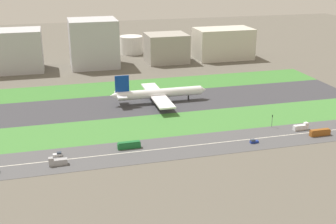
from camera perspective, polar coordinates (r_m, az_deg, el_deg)
ground_plane at (r=287.63m, az=-2.44°, el=1.17°), size 800.00×800.00×0.00m
runway at (r=287.61m, az=-2.44°, el=1.18°), size 280.00×46.00×0.10m
grass_median_north at (r=325.99m, az=-4.02°, el=3.36°), size 280.00×36.00×0.10m
grass_median_south at (r=250.07m, az=-0.38°, el=-1.68°), size 280.00×36.00×0.10m
highway at (r=221.61m, az=1.72°, el=-4.56°), size 280.00×28.00×0.10m
highway_centerline at (r=221.59m, az=1.72°, el=-4.55°), size 266.00×0.50×0.01m
airliner at (r=286.93m, az=-1.37°, el=2.44°), size 65.00×56.00×19.70m
bus_1 at (r=248.30m, az=19.21°, el=-2.54°), size 11.60×2.50×3.50m
car_1 at (r=217.90m, az=-14.15°, el=-5.37°), size 4.40×1.80×2.00m
truck_1 at (r=208.51m, az=-14.22°, el=-6.32°), size 8.40×2.50×4.00m
car_2 at (r=229.97m, az=11.14°, el=-3.78°), size 4.40×1.80×2.00m
bus_0 at (r=220.00m, az=-5.11°, el=-4.32°), size 11.60×2.50×3.50m
truck_2 at (r=253.28m, az=16.97°, el=-1.89°), size 8.40×2.50×4.00m
traffic_light at (r=252.10m, az=13.43°, el=-1.02°), size 0.36×0.50×7.20m
terminal_building at (r=388.91m, az=-19.49°, el=7.55°), size 46.35×32.94×34.49m
hangar_building at (r=388.62m, az=-9.69°, el=8.86°), size 40.56×36.73×40.87m
office_tower at (r=401.22m, az=-0.22°, el=8.35°), size 36.35×31.27×25.61m
cargo_warehouse at (r=418.25m, az=7.22°, el=8.85°), size 52.57×30.62×28.36m
fuel_tank_west at (r=440.06m, az=-4.83°, el=8.72°), size 22.80×22.80×17.23m
fuel_tank_centre at (r=447.53m, az=-0.39°, el=8.87°), size 23.05×23.05×15.66m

